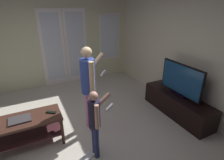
# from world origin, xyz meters

# --- Properties ---
(ground_plane) EXTENTS (5.30, 5.39, 0.02)m
(ground_plane) POSITION_xyz_m (0.00, 0.00, -0.01)
(ground_plane) COLOR #BCB6A5
(wall_back_with_doors) EXTENTS (5.30, 0.09, 2.72)m
(wall_back_with_doors) POSITION_xyz_m (0.11, 2.66, 1.32)
(wall_back_with_doors) COLOR beige
(wall_back_with_doors) RESTS_ON ground_plane
(wall_right_plain) EXTENTS (0.06, 5.39, 2.69)m
(wall_right_plain) POSITION_xyz_m (2.62, 0.00, 1.35)
(wall_right_plain) COLOR beige
(wall_right_plain) RESTS_ON ground_plane
(coffee_table) EXTENTS (1.10, 0.51, 0.52)m
(coffee_table) POSITION_xyz_m (-0.56, 0.26, 0.38)
(coffee_table) COLOR #392017
(coffee_table) RESTS_ON ground_plane
(tv_stand) EXTENTS (0.46, 1.61, 0.45)m
(tv_stand) POSITION_xyz_m (2.32, -0.14, 0.23)
(tv_stand) COLOR black
(tv_stand) RESTS_ON ground_plane
(flat_screen_tv) EXTENTS (0.08, 1.01, 0.67)m
(flat_screen_tv) POSITION_xyz_m (2.32, -0.14, 0.80)
(flat_screen_tv) COLOR black
(flat_screen_tv) RESTS_ON tv_stand
(person_adult) EXTENTS (0.55, 0.45, 1.57)m
(person_adult) POSITION_xyz_m (0.51, 0.23, 0.94)
(person_adult) COLOR pink
(person_adult) RESTS_ON ground_plane
(person_child) EXTENTS (0.45, 0.30, 1.11)m
(person_child) POSITION_xyz_m (0.37, -0.43, 0.66)
(person_child) COLOR navy
(person_child) RESTS_ON ground_plane
(laptop_closed) EXTENTS (0.33, 0.25, 0.02)m
(laptop_closed) POSITION_xyz_m (-0.64, 0.25, 0.53)
(laptop_closed) COLOR #363336
(laptop_closed) RESTS_ON coffee_table
(tv_remote_black) EXTENTS (0.17, 0.14, 0.02)m
(tv_remote_black) POSITION_xyz_m (-0.16, 0.25, 0.53)
(tv_remote_black) COLOR black
(tv_remote_black) RESTS_ON coffee_table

